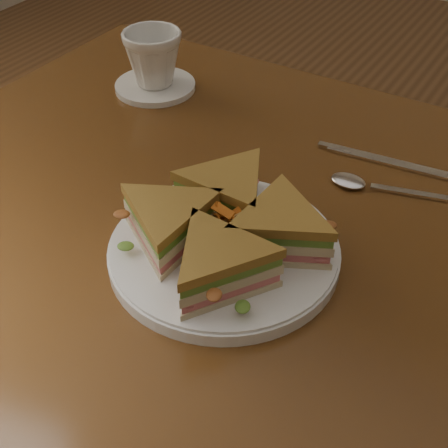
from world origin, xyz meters
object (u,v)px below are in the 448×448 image
(saucer, at_px, (155,86))
(coffee_cup, at_px, (153,58))
(plate, at_px, (224,252))
(table, at_px, (295,290))
(spoon, at_px, (365,185))
(knife, at_px, (386,162))
(sandwich_wedges, at_px, (224,227))

(saucer, bearing_deg, coffee_cup, 0.00)
(plate, xyz_separation_m, coffee_cup, (-0.32, 0.29, 0.05))
(table, relative_size, spoon, 6.68)
(table, height_order, knife, knife)
(sandwich_wedges, bearing_deg, saucer, 137.04)
(table, bearing_deg, sandwich_wedges, -124.42)
(knife, xyz_separation_m, saucer, (-0.41, 0.01, 0.00))
(plate, xyz_separation_m, spoon, (0.09, 0.22, -0.00))
(saucer, xyz_separation_m, coffee_cup, (0.00, 0.00, 0.05))
(spoon, bearing_deg, saucer, 153.79)
(knife, bearing_deg, sandwich_wedges, -113.88)
(spoon, relative_size, coffee_cup, 1.86)
(plate, xyz_separation_m, saucer, (-0.32, 0.29, -0.00))
(spoon, bearing_deg, sandwich_wedges, -127.77)
(knife, relative_size, saucer, 1.60)
(saucer, bearing_deg, knife, -1.16)
(table, height_order, coffee_cup, coffee_cup)
(sandwich_wedges, relative_size, knife, 1.37)
(spoon, xyz_separation_m, saucer, (-0.41, 0.08, 0.00))
(table, distance_m, saucer, 0.44)
(plate, height_order, sandwich_wedges, sandwich_wedges)
(spoon, bearing_deg, coffee_cup, 153.79)
(knife, bearing_deg, plate, -113.88)
(sandwich_wedges, xyz_separation_m, saucer, (-0.32, 0.29, -0.04))
(plate, distance_m, knife, 0.30)
(table, distance_m, knife, 0.23)
(plate, distance_m, saucer, 0.43)
(spoon, height_order, knife, spoon)
(sandwich_wedges, height_order, saucer, sandwich_wedges)
(coffee_cup, bearing_deg, knife, -16.48)
(table, xyz_separation_m, knife, (0.03, 0.20, 0.10))
(plate, distance_m, coffee_cup, 0.44)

